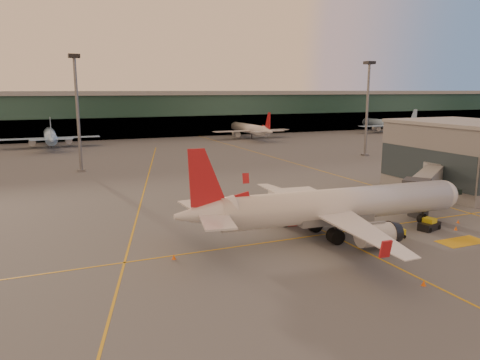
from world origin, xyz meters
name	(u,v)px	position (x,y,z in m)	size (l,w,h in m)	color
ground	(317,251)	(0.00, 0.00, 0.00)	(600.00, 600.00, 0.00)	#4C4F54
taxi_markings	(160,185)	(-7.32, 44.49, 0.01)	(100.12, 173.00, 0.01)	#C99612
terminal	(117,114)	(0.00, 141.79, 8.76)	(400.00, 20.00, 17.60)	#19382D
gate_building	(462,156)	(41.93, 17.93, 6.29)	(18.40, 22.40, 12.60)	slate
mast_west_near	(77,105)	(-20.00, 66.00, 14.86)	(2.40, 2.40, 25.60)	slate
mast_east_near	(368,102)	(55.00, 62.00, 14.86)	(2.40, 2.40, 25.60)	slate
distant_aircraft_row	(64,146)	(-21.00, 118.00, 0.00)	(290.00, 34.00, 13.00)	#92C0F5
main_airplane	(332,207)	(4.63, 3.99, 3.83)	(39.07, 35.21, 11.79)	silver
jet_bridge	(429,181)	(27.68, 11.37, 4.01)	(18.87, 14.87, 5.84)	slate
catering_truck	(293,204)	(3.06, 10.92, 2.71)	(6.35, 3.27, 4.76)	#A6171C
gpu_cart	(397,233)	(11.84, 0.35, 0.55)	(2.12, 1.52, 1.12)	gold
pushback_tug	(429,225)	(18.07, 1.28, 0.64)	(3.40, 2.40, 1.58)	black
cone_nose	(458,221)	(24.13, 2.10, 0.24)	(0.39, 0.39, 0.49)	#FF630D
cone_tail	(174,257)	(-15.62, 3.89, 0.28)	(0.45, 0.45, 0.57)	#FF630D
cone_wing_right	(424,283)	(4.07, -12.11, 0.27)	(0.44, 0.44, 0.55)	#FF630D
cone_wing_left	(270,203)	(5.10, 21.87, 0.24)	(0.40, 0.40, 0.50)	#FF630D
cone_fwd	(456,228)	(21.20, -0.20, 0.25)	(0.41, 0.41, 0.52)	#FF630D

